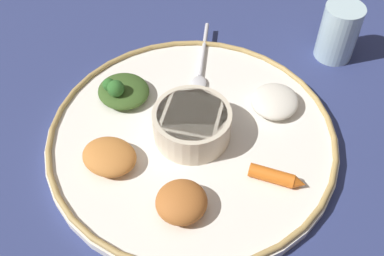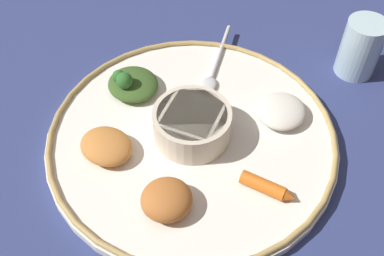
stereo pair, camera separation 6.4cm
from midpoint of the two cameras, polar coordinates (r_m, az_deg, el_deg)
name	(u,v)px [view 2 (the right image)]	position (r m, az deg, el deg)	size (l,w,h in m)	color
ground_plane	(192,141)	(0.66, 2.76, -1.83)	(2.40, 2.40, 0.00)	navy
platter	(192,138)	(0.65, 2.78, -1.43)	(0.41, 0.41, 0.01)	white
platter_rim	(192,133)	(0.64, 2.82, -0.86)	(0.41, 0.41, 0.01)	tan
center_bowl	(192,123)	(0.63, 2.89, 0.41)	(0.11, 0.11, 0.05)	beige
spoon	(215,68)	(0.74, 5.31, 7.31)	(0.10, 0.15, 0.01)	silver
greens_pile	(131,84)	(0.70, -5.00, 5.41)	(0.08, 0.07, 0.04)	#385623
carrot_near_spoon	(267,187)	(0.60, 12.44, -7.41)	(0.08, 0.04, 0.02)	orange
mound_rice_white	(281,111)	(0.68, 13.73, 1.92)	(0.07, 0.07, 0.02)	silver
mound_chickpea	(167,199)	(0.57, 0.05, -9.12)	(0.06, 0.06, 0.03)	#B2662D
mound_squash	(106,146)	(0.62, -7.79, -2.43)	(0.08, 0.06, 0.03)	#C67A38
drinking_glass	(359,51)	(0.79, 22.38, 8.76)	(0.06, 0.06, 0.10)	silver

